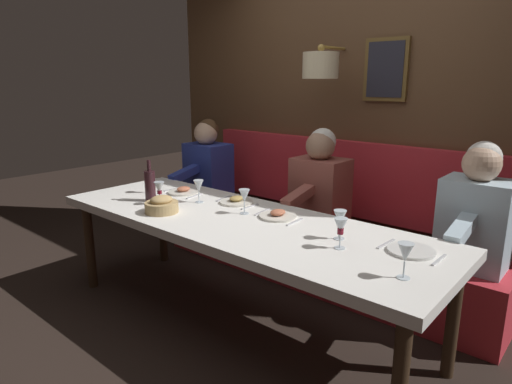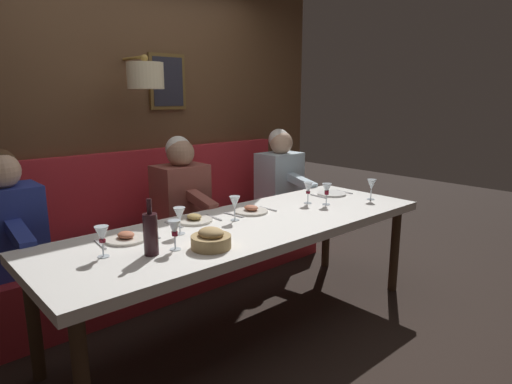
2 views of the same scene
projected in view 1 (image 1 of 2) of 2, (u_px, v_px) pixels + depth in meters
The scene contains 20 objects.
ground_plane at pixel (238, 323), 2.97m from camera, with size 12.00×12.00×0.00m, color black.
dining_table at pixel (237, 227), 2.80m from camera, with size 0.90×2.70×0.74m.
banquette_bench at pixel (313, 253), 3.57m from camera, with size 0.52×2.90×0.45m, color red.
back_wall_panel at pixel (355, 108), 3.71m from camera, with size 0.59×4.10×2.90m.
diner_nearest at pixel (476, 211), 2.68m from camera, with size 0.60×0.40×0.79m.
diner_near at pixel (320, 184), 3.39m from camera, with size 0.60×0.40×0.79m.
diner_middle at pixel (208, 164), 4.18m from camera, with size 0.60×0.40×0.79m.
place_setting_0 at pixel (184, 191), 3.41m from camera, with size 0.24×0.33×0.05m.
place_setting_1 at pixel (236, 201), 3.13m from camera, with size 0.24×0.32×0.05m.
place_setting_2 at pixel (278, 215), 2.80m from camera, with size 0.24×0.32×0.05m.
place_setting_3 at pixel (411, 251), 2.23m from camera, with size 0.24×0.31×0.01m.
wine_glass_0 at pixel (244, 196), 2.85m from camera, with size 0.07×0.07×0.16m.
wine_glass_1 at pixel (159, 189), 3.06m from camera, with size 0.07×0.07×0.16m.
wine_glass_2 at pixel (405, 253), 1.91m from camera, with size 0.07×0.07×0.16m.
wine_glass_3 at pixel (199, 187), 3.12m from camera, with size 0.07×0.07×0.16m.
wine_glass_4 at pixel (340, 219), 2.39m from camera, with size 0.07×0.07×0.16m.
wine_glass_5 at pixel (341, 227), 2.26m from camera, with size 0.07×0.07×0.16m.
wine_glass_6 at pixel (149, 178), 3.39m from camera, with size 0.07×0.07×0.16m.
wine_bottle at pixel (150, 185), 3.16m from camera, with size 0.08×0.08×0.30m.
bread_bowl at pixel (162, 205), 2.90m from camera, with size 0.22×0.22×0.12m.
Camera 1 is at (-1.94, -1.82, 1.59)m, focal length 30.86 mm.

